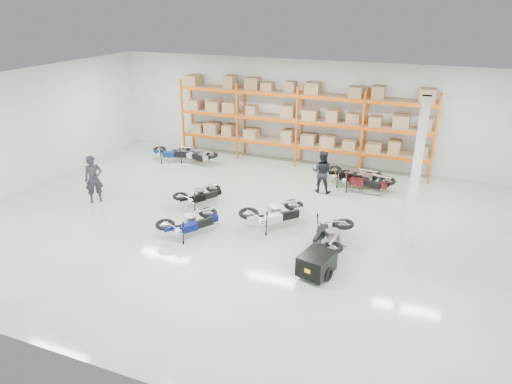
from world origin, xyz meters
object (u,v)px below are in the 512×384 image
at_px(moto_back_a, 175,149).
at_px(moto_back_d, 365,177).
at_px(moto_black_far_left, 200,192).
at_px(moto_back_c, 353,172).
at_px(moto_touring_right, 331,231).
at_px(moto_back_b, 196,151).
at_px(person_left, 94,179).
at_px(moto_blue_centre, 190,218).
at_px(person_back, 322,172).
at_px(trailer, 317,263).
at_px(moto_silver_left, 275,209).

xyz_separation_m(moto_back_a, moto_back_d, (8.64, -0.37, 0.03)).
bearing_deg(moto_black_far_left, moto_back_c, -108.09).
bearing_deg(moto_black_far_left, moto_touring_right, -162.40).
distance_m(moto_back_b, person_left, 5.36).
bearing_deg(moto_black_far_left, moto_back_d, -113.96).
relative_size(moto_back_a, moto_back_c, 0.98).
xyz_separation_m(moto_blue_centre, person_back, (2.97, 4.89, 0.27)).
bearing_deg(person_back, moto_black_far_left, 35.10).
distance_m(moto_black_far_left, moto_touring_right, 5.29).
height_order(trailer, moto_back_b, moto_back_b).
distance_m(moto_black_far_left, trailer, 5.91).
relative_size(moto_silver_left, trailer, 1.19).
bearing_deg(moto_back_a, moto_back_b, -97.98).
bearing_deg(moto_back_a, person_left, 159.46).
bearing_deg(moto_silver_left, moto_back_b, 4.24).
relative_size(moto_blue_centre, person_back, 1.10).
bearing_deg(moto_blue_centre, moto_back_d, -95.44).
distance_m(moto_back_a, moto_back_d, 8.65).
distance_m(person_left, person_back, 8.41).
relative_size(moto_black_far_left, person_back, 0.98).
height_order(moto_black_far_left, moto_back_d, moto_back_d).
relative_size(moto_black_far_left, moto_touring_right, 0.86).
distance_m(moto_touring_right, moto_back_c, 5.27).
distance_m(trailer, person_left, 8.94).
xyz_separation_m(moto_silver_left, trailer, (2.02, -2.38, -0.21)).
distance_m(trailer, moto_back_a, 10.85).
relative_size(moto_black_far_left, moto_back_b, 0.92).
bearing_deg(moto_touring_right, person_back, 108.08).
bearing_deg(moto_back_c, moto_blue_centre, 144.81).
distance_m(moto_silver_left, moto_back_a, 7.80).
bearing_deg(person_left, moto_back_a, 38.83).
xyz_separation_m(moto_black_far_left, moto_back_d, (5.31, 3.46, 0.09)).
bearing_deg(moto_silver_left, trailer, 174.98).
bearing_deg(moto_touring_right, moto_back_c, 93.96).
height_order(moto_blue_centre, trailer, moto_blue_centre).
distance_m(moto_silver_left, moto_black_far_left, 3.14).
relative_size(moto_touring_right, moto_back_d, 0.98).
xyz_separation_m(moto_silver_left, person_left, (-6.73, -0.57, 0.28)).
height_order(trailer, moto_back_c, moto_back_c).
bearing_deg(trailer, moto_back_c, 107.08).
relative_size(moto_back_a, moto_back_b, 1.04).
xyz_separation_m(moto_blue_centre, moto_back_a, (-4.15, 5.96, 0.01)).
xyz_separation_m(moto_blue_centre, moto_back_c, (3.97, 5.99, 0.02)).
bearing_deg(moto_blue_centre, moto_back_b, -29.56).
xyz_separation_m(moto_black_far_left, person_back, (3.78, 2.76, 0.33)).
relative_size(moto_blue_centre, moto_black_far_left, 1.12).
relative_size(moto_black_far_left, moto_back_a, 0.88).
distance_m(moto_back_c, person_left, 9.83).
relative_size(moto_silver_left, moto_touring_right, 1.04).
height_order(moto_touring_right, moto_back_d, moto_back_d).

